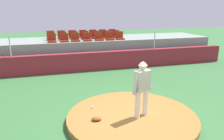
{
  "coord_description": "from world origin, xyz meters",
  "views": [
    {
      "loc": [
        -2.5,
        -6.15,
        3.49
      ],
      "look_at": [
        0.0,
        2.23,
        1.1
      ],
      "focal_mm": 36.4,
      "sensor_mm": 36.0,
      "label": 1
    }
  ],
  "objects_px": {
    "stadium_chair_3": "(87,38)",
    "stadium_chair_7": "(51,38)",
    "baseball": "(92,107)",
    "stadium_chair_13": "(116,35)",
    "stadium_chair_11": "(95,36)",
    "stadium_chair_18": "(93,35)",
    "stadium_chair_9": "(74,37)",
    "stadium_chair_0": "(52,40)",
    "stadium_chair_17": "(83,35)",
    "stadium_chair_4": "(99,38)",
    "stadium_chair_1": "(64,39)",
    "stadium_chair_8": "(63,37)",
    "stadium_chair_20": "(113,34)",
    "stadium_chair_14": "(51,36)",
    "stadium_chair_10": "(85,37)",
    "fielding_glove": "(97,119)",
    "stadium_chair_12": "(106,36)",
    "stadium_chair_19": "(103,34)",
    "stadium_chair_15": "(61,36)",
    "pitcher": "(142,85)",
    "stadium_chair_16": "(72,35)",
    "stadium_chair_6": "(120,37)",
    "stadium_chair_5": "(110,37)"
  },
  "relations": [
    {
      "from": "stadium_chair_5",
      "to": "stadium_chair_17",
      "type": "xyz_separation_m",
      "value": [
        -1.37,
        1.71,
        0.0
      ]
    },
    {
      "from": "stadium_chair_0",
      "to": "stadium_chair_16",
      "type": "height_order",
      "value": "same"
    },
    {
      "from": "fielding_glove",
      "to": "stadium_chair_13",
      "type": "height_order",
      "value": "stadium_chair_13"
    },
    {
      "from": "stadium_chair_8",
      "to": "stadium_chair_18",
      "type": "distance_m",
      "value": 2.29
    },
    {
      "from": "stadium_chair_11",
      "to": "stadium_chair_8",
      "type": "bearing_deg",
      "value": 0.8
    },
    {
      "from": "stadium_chair_14",
      "to": "stadium_chair_20",
      "type": "bearing_deg",
      "value": -179.97
    },
    {
      "from": "stadium_chair_3",
      "to": "stadium_chair_14",
      "type": "relative_size",
      "value": 1.0
    },
    {
      "from": "stadium_chair_0",
      "to": "stadium_chair_17",
      "type": "bearing_deg",
      "value": -140.97
    },
    {
      "from": "stadium_chair_3",
      "to": "stadium_chair_15",
      "type": "bearing_deg",
      "value": -50.71
    },
    {
      "from": "stadium_chair_7",
      "to": "stadium_chair_8",
      "type": "bearing_deg",
      "value": 176.91
    },
    {
      "from": "stadium_chair_4",
      "to": "stadium_chair_13",
      "type": "height_order",
      "value": "same"
    },
    {
      "from": "stadium_chair_1",
      "to": "stadium_chair_7",
      "type": "height_order",
      "value": "same"
    },
    {
      "from": "stadium_chair_20",
      "to": "stadium_chair_18",
      "type": "bearing_deg",
      "value": 0.46
    },
    {
      "from": "stadium_chair_4",
      "to": "stadium_chair_9",
      "type": "distance_m",
      "value": 1.65
    },
    {
      "from": "stadium_chair_6",
      "to": "stadium_chair_19",
      "type": "height_order",
      "value": "same"
    },
    {
      "from": "stadium_chair_9",
      "to": "stadium_chair_13",
      "type": "height_order",
      "value": "same"
    },
    {
      "from": "stadium_chair_4",
      "to": "stadium_chair_9",
      "type": "xyz_separation_m",
      "value": [
        -1.39,
        0.89,
        0.0
      ]
    },
    {
      "from": "stadium_chair_3",
      "to": "stadium_chair_20",
      "type": "height_order",
      "value": "same"
    },
    {
      "from": "stadium_chair_13",
      "to": "stadium_chair_14",
      "type": "relative_size",
      "value": 1.0
    },
    {
      "from": "stadium_chair_13",
      "to": "stadium_chair_14",
      "type": "xyz_separation_m",
      "value": [
        -4.21,
        0.86,
        0.0
      ]
    },
    {
      "from": "stadium_chair_6",
      "to": "stadium_chair_7",
      "type": "relative_size",
      "value": 1.0
    },
    {
      "from": "stadium_chair_1",
      "to": "stadium_chair_14",
      "type": "xyz_separation_m",
      "value": [
        -0.73,
        1.76,
        0.0
      ]
    },
    {
      "from": "stadium_chair_17",
      "to": "stadium_chair_0",
      "type": "bearing_deg",
      "value": 39.03
    },
    {
      "from": "stadium_chair_15",
      "to": "pitcher",
      "type": "bearing_deg",
      "value": 100.12
    },
    {
      "from": "stadium_chair_5",
      "to": "stadium_chair_10",
      "type": "relative_size",
      "value": 1.0
    },
    {
      "from": "stadium_chair_3",
      "to": "stadium_chair_8",
      "type": "bearing_deg",
      "value": -31.86
    },
    {
      "from": "stadium_chair_18",
      "to": "stadium_chair_14",
      "type": "bearing_deg",
      "value": -0.19
    },
    {
      "from": "stadium_chair_7",
      "to": "stadium_chair_16",
      "type": "xyz_separation_m",
      "value": [
        1.41,
        0.83,
        0.0
      ]
    },
    {
      "from": "fielding_glove",
      "to": "stadium_chair_7",
      "type": "distance_m",
      "value": 8.58
    },
    {
      "from": "pitcher",
      "to": "stadium_chair_9",
      "type": "distance_m",
      "value": 8.57
    },
    {
      "from": "baseball",
      "to": "stadium_chair_14",
      "type": "relative_size",
      "value": 0.15
    },
    {
      "from": "baseball",
      "to": "stadium_chair_9",
      "type": "height_order",
      "value": "stadium_chair_9"
    },
    {
      "from": "fielding_glove",
      "to": "stadium_chair_12",
      "type": "relative_size",
      "value": 0.6
    },
    {
      "from": "stadium_chair_1",
      "to": "stadium_chair_4",
      "type": "bearing_deg",
      "value": -179.66
    },
    {
      "from": "stadium_chair_5",
      "to": "stadium_chair_8",
      "type": "bearing_deg",
      "value": -17.1
    },
    {
      "from": "stadium_chair_19",
      "to": "stadium_chair_14",
      "type": "bearing_deg",
      "value": -0.78
    },
    {
      "from": "stadium_chair_11",
      "to": "stadium_chair_18",
      "type": "height_order",
      "value": "same"
    },
    {
      "from": "stadium_chair_10",
      "to": "stadium_chair_19",
      "type": "distance_m",
      "value": 1.62
    },
    {
      "from": "stadium_chair_8",
      "to": "stadium_chair_20",
      "type": "bearing_deg",
      "value": -165.82
    },
    {
      "from": "stadium_chair_1",
      "to": "stadium_chair_7",
      "type": "relative_size",
      "value": 1.0
    },
    {
      "from": "stadium_chair_20",
      "to": "stadium_chair_9",
      "type": "bearing_deg",
      "value": 16.95
    },
    {
      "from": "stadium_chair_10",
      "to": "stadium_chair_13",
      "type": "height_order",
      "value": "same"
    },
    {
      "from": "stadium_chair_15",
      "to": "stadium_chair_16",
      "type": "relative_size",
      "value": 1.0
    },
    {
      "from": "stadium_chair_14",
      "to": "baseball",
      "type": "bearing_deg",
      "value": 96.82
    },
    {
      "from": "baseball",
      "to": "stadium_chair_7",
      "type": "xyz_separation_m",
      "value": [
        -1.0,
        7.5,
        1.49
      ]
    },
    {
      "from": "baseball",
      "to": "stadium_chair_13",
      "type": "height_order",
      "value": "stadium_chair_13"
    },
    {
      "from": "stadium_chair_7",
      "to": "stadium_chair_8",
      "type": "xyz_separation_m",
      "value": [
        0.71,
        -0.04,
        0.0
      ]
    },
    {
      "from": "stadium_chair_11",
      "to": "stadium_chair_18",
      "type": "relative_size",
      "value": 1.0
    },
    {
      "from": "stadium_chair_3",
      "to": "stadium_chair_7",
      "type": "height_order",
      "value": "same"
    },
    {
      "from": "stadium_chair_7",
      "to": "stadium_chair_10",
      "type": "xyz_separation_m",
      "value": [
        2.11,
        -0.04,
        0.0
      ]
    }
  ]
}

